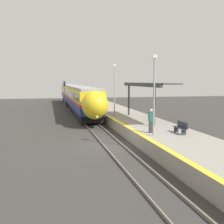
{
  "coord_description": "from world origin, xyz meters",
  "views": [
    {
      "loc": [
        -4.72,
        -20.37,
        4.97
      ],
      "look_at": [
        0.58,
        2.8,
        2.29
      ],
      "focal_mm": 45.0,
      "sensor_mm": 36.0,
      "label": 1
    }
  ],
  "objects_px": {
    "railway_signal": "(65,93)",
    "lamppost_mid": "(115,87)",
    "person_waiting": "(151,120)",
    "train": "(76,96)",
    "platform_bench": "(181,127)",
    "lamppost_near": "(154,90)"
  },
  "relations": [
    {
      "from": "railway_signal",
      "to": "lamppost_mid",
      "type": "distance_m",
      "value": 14.9
    },
    {
      "from": "lamppost_mid",
      "to": "person_waiting",
      "type": "bearing_deg",
      "value": -88.74
    },
    {
      "from": "train",
      "to": "person_waiting",
      "type": "xyz_separation_m",
      "value": [
        2.77,
        -28.54,
        -0.34
      ]
    },
    {
      "from": "platform_bench",
      "to": "lamppost_near",
      "type": "height_order",
      "value": "lamppost_near"
    },
    {
      "from": "platform_bench",
      "to": "railway_signal",
      "type": "height_order",
      "value": "railway_signal"
    },
    {
      "from": "platform_bench",
      "to": "person_waiting",
      "type": "distance_m",
      "value": 2.27
    },
    {
      "from": "train",
      "to": "platform_bench",
      "type": "height_order",
      "value": "train"
    },
    {
      "from": "lamppost_mid",
      "to": "train",
      "type": "bearing_deg",
      "value": 98.14
    },
    {
      "from": "lamppost_mid",
      "to": "platform_bench",
      "type": "bearing_deg",
      "value": -78.66
    },
    {
      "from": "person_waiting",
      "to": "lamppost_near",
      "type": "bearing_deg",
      "value": -101.8
    },
    {
      "from": "platform_bench",
      "to": "lamppost_near",
      "type": "xyz_separation_m",
      "value": [
        -2.32,
        -0.39,
        2.77
      ]
    },
    {
      "from": "person_waiting",
      "to": "railway_signal",
      "type": "xyz_separation_m",
      "value": [
        -4.93,
        24.91,
        0.95
      ]
    },
    {
      "from": "person_waiting",
      "to": "platform_bench",
      "type": "bearing_deg",
      "value": -19.86
    },
    {
      "from": "person_waiting",
      "to": "lamppost_mid",
      "type": "bearing_deg",
      "value": 91.26
    },
    {
      "from": "platform_bench",
      "to": "lamppost_mid",
      "type": "relative_size",
      "value": 0.28
    },
    {
      "from": "platform_bench",
      "to": "person_waiting",
      "type": "xyz_separation_m",
      "value": [
        -2.08,
        0.75,
        0.48
      ]
    },
    {
      "from": "lamppost_mid",
      "to": "railway_signal",
      "type": "bearing_deg",
      "value": 108.44
    },
    {
      "from": "platform_bench",
      "to": "train",
      "type": "bearing_deg",
      "value": 99.41
    },
    {
      "from": "lamppost_near",
      "to": "train",
      "type": "bearing_deg",
      "value": 94.88
    },
    {
      "from": "railway_signal",
      "to": "lamppost_mid",
      "type": "xyz_separation_m",
      "value": [
        4.7,
        -14.08,
        1.35
      ]
    },
    {
      "from": "train",
      "to": "lamppost_near",
      "type": "relative_size",
      "value": 7.42
    },
    {
      "from": "train",
      "to": "lamppost_near",
      "type": "distance_m",
      "value": 29.85
    }
  ]
}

